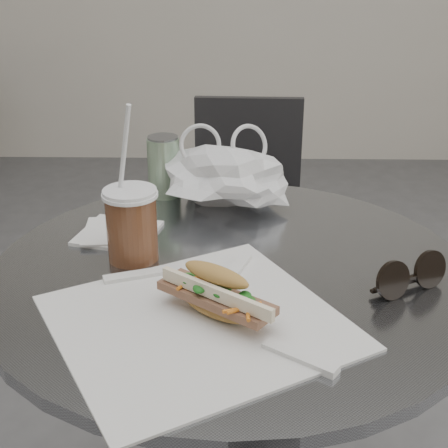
{
  "coord_description": "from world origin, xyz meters",
  "views": [
    {
      "loc": [
        0.01,
        -0.67,
        1.2
      ],
      "look_at": [
        -0.01,
        0.25,
        0.79
      ],
      "focal_mm": 50.0,
      "sensor_mm": 36.0,
      "label": 1
    }
  ],
  "objects_px": {
    "cafe_table": "(231,404)",
    "chair_far": "(246,250)",
    "sunglasses": "(410,277)",
    "drink_can": "(164,166)",
    "banh_mi": "(216,293)",
    "iced_coffee": "(132,223)"
  },
  "relations": [
    {
      "from": "chair_far",
      "to": "banh_mi",
      "type": "height_order",
      "value": "banh_mi"
    },
    {
      "from": "iced_coffee",
      "to": "drink_can",
      "type": "bearing_deg",
      "value": 85.81
    },
    {
      "from": "banh_mi",
      "to": "sunglasses",
      "type": "distance_m",
      "value": 0.29
    },
    {
      "from": "sunglasses",
      "to": "drink_can",
      "type": "xyz_separation_m",
      "value": [
        -0.4,
        0.37,
        0.04
      ]
    },
    {
      "from": "cafe_table",
      "to": "chair_far",
      "type": "height_order",
      "value": "chair_far"
    },
    {
      "from": "chair_far",
      "to": "drink_can",
      "type": "bearing_deg",
      "value": 73.76
    },
    {
      "from": "banh_mi",
      "to": "drink_can",
      "type": "bearing_deg",
      "value": 141.47
    },
    {
      "from": "cafe_table",
      "to": "banh_mi",
      "type": "bearing_deg",
      "value": -97.64
    },
    {
      "from": "chair_far",
      "to": "iced_coffee",
      "type": "distance_m",
      "value": 0.94
    },
    {
      "from": "cafe_table",
      "to": "chair_far",
      "type": "relative_size",
      "value": 0.97
    },
    {
      "from": "chair_far",
      "to": "banh_mi",
      "type": "xyz_separation_m",
      "value": [
        -0.06,
        -0.98,
        0.42
      ]
    },
    {
      "from": "sunglasses",
      "to": "drink_can",
      "type": "distance_m",
      "value": 0.55
    },
    {
      "from": "iced_coffee",
      "to": "sunglasses",
      "type": "height_order",
      "value": "iced_coffee"
    },
    {
      "from": "cafe_table",
      "to": "banh_mi",
      "type": "height_order",
      "value": "banh_mi"
    },
    {
      "from": "cafe_table",
      "to": "iced_coffee",
      "type": "height_order",
      "value": "iced_coffee"
    },
    {
      "from": "sunglasses",
      "to": "cafe_table",
      "type": "bearing_deg",
      "value": 135.67
    },
    {
      "from": "chair_far",
      "to": "banh_mi",
      "type": "distance_m",
      "value": 1.07
    },
    {
      "from": "banh_mi",
      "to": "iced_coffee",
      "type": "relative_size",
      "value": 0.84
    },
    {
      "from": "chair_far",
      "to": "iced_coffee",
      "type": "relative_size",
      "value": 3.1
    },
    {
      "from": "cafe_table",
      "to": "drink_can",
      "type": "height_order",
      "value": "drink_can"
    },
    {
      "from": "sunglasses",
      "to": "banh_mi",
      "type": "bearing_deg",
      "value": 165.99
    },
    {
      "from": "chair_far",
      "to": "sunglasses",
      "type": "relative_size",
      "value": 6.45
    }
  ]
}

